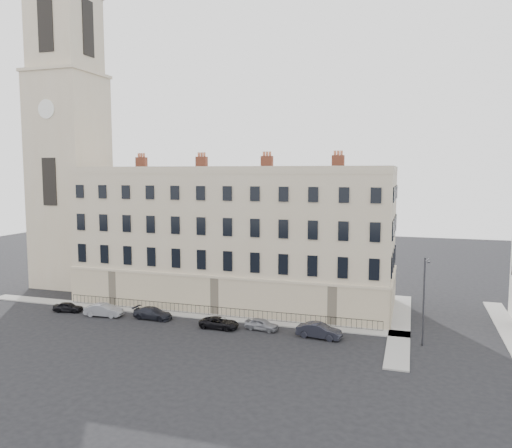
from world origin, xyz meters
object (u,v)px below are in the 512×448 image
object	(u,v)px
car_d	(219,323)
car_f	(319,331)
car_b	(104,310)
car_e	(262,324)
car_c	(153,313)
car_a	(68,307)
streetlamp	(424,297)

from	to	relation	value
car_d	car_f	size ratio (longest dim) A/B	0.94
car_b	car_e	distance (m)	17.28
car_e	car_f	bearing A→B (deg)	-88.55
car_c	car_b	bearing A→B (deg)	99.44
car_e	car_a	bearing A→B (deg)	98.51
car_b	car_a	bearing A→B (deg)	80.48
car_d	car_f	xyz separation A→B (m)	(9.81, 0.12, 0.14)
car_b	streetlamp	distance (m)	32.24
car_c	car_f	xyz separation A→B (m)	(17.56, -0.71, 0.07)
car_c	streetlamp	world-z (taller)	streetlamp
car_a	streetlamp	world-z (taller)	streetlamp
car_e	streetlamp	world-z (taller)	streetlamp
car_b	car_d	bearing A→B (deg)	-96.67
car_a	car_f	distance (m)	27.72
car_d	car_c	bearing A→B (deg)	84.93
car_f	car_a	bearing A→B (deg)	96.30
car_b	car_d	size ratio (longest dim) A/B	1.03
car_c	car_f	world-z (taller)	car_f
car_a	car_f	world-z (taller)	car_f
car_c	car_e	distance (m)	11.84
car_d	streetlamp	bearing A→B (deg)	-86.75
car_a	car_d	xyz separation A→B (m)	(17.91, -0.42, 0.00)
car_a	streetlamp	size ratio (longest dim) A/B	0.40
car_f	car_e	bearing A→B (deg)	90.70
car_a	car_c	size ratio (longest dim) A/B	0.75
car_b	streetlamp	bearing A→B (deg)	-95.03
car_c	car_d	bearing A→B (deg)	-93.96
car_c	car_d	size ratio (longest dim) A/B	1.07
car_e	car_f	world-z (taller)	car_f
car_a	car_c	world-z (taller)	car_c
car_a	car_f	size ratio (longest dim) A/B	0.76
car_a	car_f	xyz separation A→B (m)	(27.72, -0.30, 0.14)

